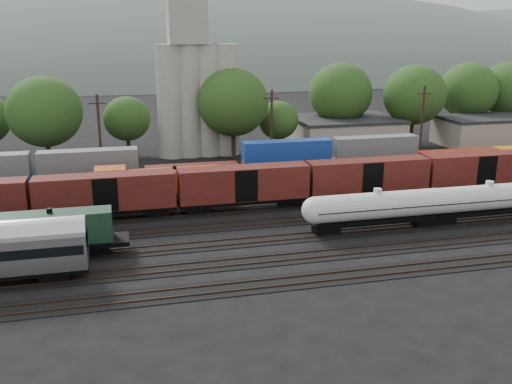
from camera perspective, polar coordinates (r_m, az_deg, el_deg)
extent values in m
plane|color=black|center=(60.97, -3.95, -3.51)|extent=(600.00, 600.00, 0.00)
cube|color=black|center=(47.33, -0.78, -9.39)|extent=(180.00, 3.20, 0.08)
cube|color=#382319|center=(46.66, -0.58, -9.67)|extent=(180.00, 0.08, 0.16)
cube|color=#382319|center=(47.93, -0.98, -8.95)|extent=(180.00, 0.08, 0.16)
cube|color=black|center=(51.79, -2.03, -7.08)|extent=(180.00, 3.20, 0.08)
cube|color=#382319|center=(51.11, -1.87, -7.30)|extent=(180.00, 0.08, 0.16)
cube|color=#382319|center=(52.40, -2.20, -6.70)|extent=(180.00, 0.08, 0.16)
cube|color=black|center=(56.33, -3.07, -5.13)|extent=(180.00, 3.20, 0.08)
cube|color=#382319|center=(55.65, -2.94, -5.32)|extent=(180.00, 0.08, 0.16)
cube|color=#382319|center=(56.96, -3.21, -4.80)|extent=(180.00, 0.08, 0.16)
cube|color=black|center=(60.95, -3.95, -3.48)|extent=(180.00, 3.20, 0.08)
cube|color=#382319|center=(60.26, -3.84, -3.63)|extent=(180.00, 0.08, 0.16)
cube|color=#382319|center=(61.59, -4.07, -3.19)|extent=(180.00, 0.08, 0.16)
cube|color=black|center=(65.63, -4.70, -2.06)|extent=(180.00, 3.20, 0.08)
cube|color=#382319|center=(64.93, -4.60, -2.18)|extent=(180.00, 0.08, 0.16)
cube|color=#382319|center=(66.28, -4.80, -1.80)|extent=(180.00, 0.08, 0.16)
cube|color=black|center=(70.35, -5.35, -0.82)|extent=(180.00, 3.20, 0.08)
cube|color=#382319|center=(69.64, -5.27, -0.93)|extent=(180.00, 0.08, 0.16)
cube|color=#382319|center=(71.00, -5.44, -0.60)|extent=(180.00, 0.08, 0.16)
cube|color=black|center=(75.10, -5.92, 0.25)|extent=(180.00, 3.20, 0.08)
cube|color=#382319|center=(74.40, -5.85, 0.17)|extent=(180.00, 0.08, 0.16)
cube|color=#382319|center=(75.77, -6.00, 0.46)|extent=(180.00, 0.08, 0.16)
cube|color=black|center=(55.73, -21.85, -5.11)|extent=(17.95, 3.06, 0.42)
cube|color=black|center=(55.90, -21.80, -5.56)|extent=(5.28, 2.32, 0.84)
cube|color=#15321F|center=(54.90, -19.80, -3.39)|extent=(10.77, 2.53, 2.85)
cylinder|color=black|center=(54.42, -19.96, -1.82)|extent=(0.53, 0.53, 0.53)
cube|color=black|center=(55.37, -15.87, -5.43)|extent=(2.74, 2.11, 0.74)
cylinder|color=silver|center=(60.25, 11.99, -1.33)|extent=(13.49, 2.78, 2.78)
sphere|color=silver|center=(57.72, 5.94, -1.83)|extent=(2.78, 2.78, 2.78)
sphere|color=silver|center=(63.40, 17.51, -0.86)|extent=(2.78, 2.78, 2.78)
cylinder|color=silver|center=(59.81, 12.08, 0.12)|extent=(0.86, 0.86, 0.48)
cube|color=black|center=(60.25, 11.99, -1.33)|extent=(13.80, 2.91, 0.08)
cube|color=black|center=(60.72, 11.91, -2.71)|extent=(13.03, 2.11, 0.48)
cube|color=black|center=(58.81, 7.01, -3.69)|extent=(2.49, 1.92, 0.67)
cube|color=black|center=(63.41, 16.40, -2.77)|extent=(2.49, 1.92, 0.67)
cylinder|color=silver|center=(66.87, 22.20, -0.48)|extent=(13.39, 2.76, 2.76)
sphere|color=silver|center=(63.24, 17.26, -0.90)|extent=(2.76, 2.76, 2.76)
cylinder|color=silver|center=(66.47, 22.34, 0.82)|extent=(0.86, 0.86, 0.48)
cube|color=black|center=(66.87, 22.20, -0.48)|extent=(13.69, 2.89, 0.08)
cube|color=black|center=(67.29, 22.06, -1.72)|extent=(12.93, 2.09, 0.48)
cube|color=black|center=(64.48, 18.04, -2.60)|extent=(2.47, 1.90, 0.67)
cube|color=black|center=(51.02, -19.45, -7.68)|extent=(2.52, 1.94, 0.68)
cube|color=black|center=(69.47, -9.80, -0.14)|extent=(17.83, 2.87, 0.40)
cube|color=black|center=(69.59, -9.79, -0.49)|extent=(4.95, 2.18, 0.79)
cube|color=#BD4610|center=(69.22, -8.10, 1.20)|extent=(10.70, 2.38, 2.67)
cube|color=#BD4610|center=(68.88, -14.31, 1.04)|extent=(3.57, 2.87, 3.27)
cube|color=black|center=(68.62, -14.37, 1.88)|extent=(3.66, 2.97, 0.89)
cube|color=#BD4610|center=(69.16, -16.33, 0.31)|extent=(1.58, 2.38, 1.78)
cylinder|color=black|center=(68.86, -8.15, 2.40)|extent=(0.50, 0.50, 0.50)
cube|color=black|center=(69.55, -14.47, -0.95)|extent=(2.58, 1.98, 0.69)
cube|color=black|center=(70.21, -5.14, -0.33)|extent=(2.58, 1.98, 0.69)
cube|color=black|center=(64.61, -14.68, -1.76)|extent=(15.00, 2.60, 0.40)
cube|color=#4E1712|center=(64.01, -14.81, 0.03)|extent=(15.00, 2.90, 3.80)
cube|color=black|center=(66.00, -1.22, -0.84)|extent=(15.00, 2.60, 0.40)
cube|color=#4E1712|center=(65.42, -1.23, 0.92)|extent=(15.00, 2.90, 3.80)
cube|color=black|center=(70.79, 11.04, 0.03)|extent=(15.00, 2.60, 0.40)
cube|color=#4E1712|center=(70.25, 11.13, 1.68)|extent=(15.00, 2.90, 3.80)
cube|color=black|center=(78.37, 21.34, 0.77)|extent=(15.00, 2.60, 0.40)
cube|color=#4E1712|center=(77.88, 21.50, 2.26)|extent=(15.00, 2.90, 3.80)
cube|color=black|center=(74.98, -5.93, 0.59)|extent=(160.00, 2.60, 0.60)
cube|color=#4E1212|center=(74.06, -16.27, 1.11)|extent=(12.00, 2.40, 2.60)
cube|color=#5D6063|center=(73.47, -16.43, 3.07)|extent=(12.00, 2.40, 2.60)
cube|color=#4F1612|center=(74.50, -6.41, 1.75)|extent=(12.00, 2.40, 2.60)
cube|color=#C04813|center=(77.09, 3.07, 2.31)|extent=(12.00, 2.40, 2.60)
cube|color=#163998|center=(76.51, 3.10, 4.21)|extent=(12.00, 2.40, 2.60)
cube|color=silver|center=(81.63, 11.72, 2.77)|extent=(12.00, 2.40, 2.60)
cube|color=slate|center=(81.08, 11.82, 4.56)|extent=(12.00, 2.40, 2.60)
cube|color=maroon|center=(87.81, 19.31, 3.13)|extent=(12.00, 2.40, 2.60)
cylinder|color=#A3A095|center=(93.75, -8.50, 8.91)|extent=(4.40, 4.40, 18.00)
cylinder|color=#A3A095|center=(94.07, -6.66, 9.00)|extent=(4.40, 4.40, 18.00)
cylinder|color=#A3A095|center=(94.48, -4.84, 9.08)|extent=(4.40, 4.40, 18.00)
cylinder|color=#A3A095|center=(94.99, -3.03, 9.15)|extent=(4.40, 4.40, 18.00)
cube|color=#A3A095|center=(93.40, -6.93, 16.94)|extent=(6.00, 5.00, 8.00)
cube|color=#9E937F|center=(104.16, 8.85, 5.87)|extent=(18.00, 14.00, 4.60)
cube|color=#232326|center=(103.75, 8.91, 7.25)|extent=(18.36, 14.28, 0.50)
cube|color=#9E937F|center=(111.93, 21.83, 5.61)|extent=(16.00, 10.00, 4.60)
cube|color=#232326|center=(111.55, 21.96, 6.90)|extent=(16.32, 10.20, 0.50)
cylinder|color=black|center=(90.35, -19.99, 3.34)|extent=(0.70, 0.70, 3.99)
ellipsoid|color=#2E501D|center=(89.23, -20.40, 7.54)|extent=(10.84, 10.84, 10.27)
cylinder|color=black|center=(97.22, -12.61, 4.41)|extent=(0.70, 0.70, 2.82)
ellipsoid|color=#2E501D|center=(96.41, -12.78, 7.16)|extent=(7.65, 7.65, 7.24)
cylinder|color=black|center=(92.76, -2.26, 4.66)|extent=(0.70, 0.70, 4.15)
ellipsoid|color=#2E501D|center=(91.64, -2.31, 8.94)|extent=(11.28, 11.28, 10.68)
cylinder|color=black|center=(97.79, 2.22, 4.76)|extent=(0.70, 0.70, 2.50)
ellipsoid|color=#2E501D|center=(97.06, 2.25, 7.19)|extent=(6.79, 6.79, 6.43)
cylinder|color=black|center=(106.45, 8.31, 6.00)|extent=(0.70, 0.70, 4.19)
ellipsoid|color=#2E501D|center=(105.47, 8.46, 9.76)|extent=(11.38, 11.38, 10.79)
cylinder|color=black|center=(108.00, 15.27, 5.72)|extent=(0.70, 0.70, 4.11)
ellipsoid|color=#2E501D|center=(107.04, 15.55, 9.35)|extent=(11.15, 11.15, 10.56)
cylinder|color=black|center=(119.29, 20.16, 6.23)|extent=(0.70, 0.70, 4.09)
ellipsoid|color=#2E501D|center=(118.43, 20.48, 9.51)|extent=(11.11, 11.11, 10.53)
cylinder|color=black|center=(124.50, 23.64, 6.25)|extent=(0.70, 0.70, 4.10)
ellipsoid|color=#2E501D|center=(123.67, 24.00, 9.38)|extent=(11.12, 11.12, 10.53)
cylinder|color=black|center=(80.01, -15.33, 5.13)|extent=(0.36, 0.36, 12.00)
cube|color=black|center=(79.29, -15.58, 8.53)|extent=(2.20, 0.18, 0.18)
cylinder|color=black|center=(82.81, 1.57, 6.05)|extent=(0.36, 0.36, 12.00)
cube|color=black|center=(82.12, 1.59, 9.35)|extent=(2.20, 0.18, 0.18)
cylinder|color=black|center=(92.01, 16.24, 6.43)|extent=(0.36, 0.36, 12.00)
cube|color=black|center=(91.39, 16.47, 9.39)|extent=(2.20, 0.18, 0.18)
ellipsoid|color=#59665B|center=(323.40, -4.83, 8.33)|extent=(520.00, 286.00, 130.00)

